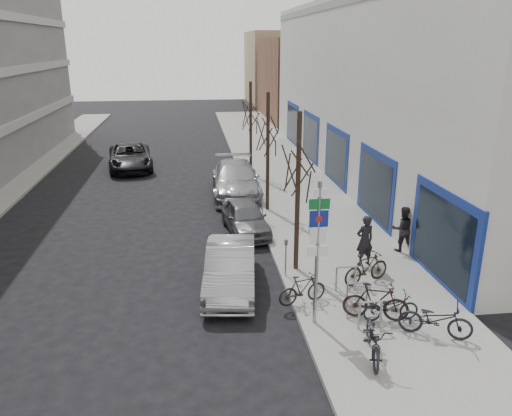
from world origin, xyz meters
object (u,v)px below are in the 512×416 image
object	(u,v)px
parked_car_mid	(245,217)
lane_car	(130,157)
bike_mid_curb	(391,305)
bike_mid_inner	(302,289)
pedestrian_near	(365,240)
bike_near_left	(374,335)
tree_mid	(268,124)
meter_back	(248,173)
parked_car_front	(230,268)
bike_rack	(357,292)
tree_far	(251,107)
parked_car_back	(236,180)
meter_front	(286,254)
meter_mid	(262,204)
bike_far_inner	(366,268)
bike_near_right	(376,301)
highway_sign_pole	(318,245)
tree_near	(299,155)
pedestrian_far	(402,229)
bike_far_curb	(436,316)

from	to	relation	value
parked_car_mid	lane_car	xyz separation A→B (m)	(-5.94, 12.01, 0.10)
bike_mid_curb	bike_mid_inner	distance (m)	2.55
pedestrian_near	bike_near_left	bearing A→B (deg)	60.79
tree_mid	parked_car_mid	bearing A→B (deg)	-117.79
meter_back	lane_car	bearing A→B (deg)	140.83
parked_car_front	parked_car_mid	xyz separation A→B (m)	(1.01, 4.94, -0.06)
bike_rack	parked_car_front	xyz separation A→B (m)	(-3.52, 1.99, 0.06)
bike_rack	bike_near_left	size ratio (longest dim) A/B	1.17
tree_mid	parked_car_front	size ratio (longest dim) A/B	1.25
tree_mid	parked_car_front	xyz separation A→B (m)	(-2.32, -7.41, -3.38)
tree_far	parked_car_back	world-z (taller)	tree_far
tree_far	meter_front	xyz separation A→B (m)	(-0.45, -13.50, -3.19)
meter_mid	bike_far_inner	distance (m)	6.84
tree_far	bike_near_right	world-z (taller)	tree_far
tree_far	pedestrian_near	size ratio (longest dim) A/B	3.04
meter_back	bike_rack	bearing A→B (deg)	-82.98
highway_sign_pole	bike_mid_curb	world-z (taller)	highway_sign_pole
meter_mid	bike_near_right	distance (m)	8.79
meter_mid	meter_back	world-z (taller)	same
parked_car_mid	pedestrian_near	xyz separation A→B (m)	(3.70, -4.04, 0.39)
bike_mid_inner	tree_far	bearing A→B (deg)	-16.48
meter_mid	bike_rack	bearing A→B (deg)	-78.20
tree_near	pedestrian_near	distance (m)	3.88
bike_near_left	lane_car	world-z (taller)	lane_car
highway_sign_pole	bike_near_right	xyz separation A→B (m)	(1.71, -0.05, -1.75)
bike_mid_inner	pedestrian_far	size ratio (longest dim) A/B	0.89
bike_far_curb	parked_car_front	bearing A→B (deg)	79.27
bike_rack	tree_far	distance (m)	16.31
highway_sign_pole	bike_mid_inner	xyz separation A→B (m)	(-0.11, 1.09, -1.84)
bike_near_right	parked_car_back	world-z (taller)	parked_car_back
meter_mid	parked_car_back	bearing A→B (deg)	99.88
bike_far_curb	parked_car_front	distance (m)	6.26
meter_front	bike_mid_inner	size ratio (longest dim) A/B	0.82
tree_mid	bike_mid_curb	bearing A→B (deg)	-79.30
bike_near_right	pedestrian_far	distance (m)	5.32
parked_car_front	pedestrian_far	bearing A→B (deg)	23.33
meter_mid	lane_car	xyz separation A→B (m)	(-6.80, 11.04, -0.15)
tree_near	tree_mid	world-z (taller)	same
bike_far_curb	bike_mid_inner	bearing A→B (deg)	80.05
bike_near_left	parked_car_front	bearing A→B (deg)	138.25
bike_far_inner	highway_sign_pole	bearing A→B (deg)	112.88
tree_mid	parked_car_mid	size ratio (longest dim) A/B	1.41
bike_far_curb	parked_car_mid	distance (m)	9.51
pedestrian_far	bike_near_left	bearing A→B (deg)	67.56
bike_mid_inner	parked_car_back	xyz separation A→B (m)	(-0.91, 11.82, 0.23)
meter_front	lane_car	xyz separation A→B (m)	(-6.80, 16.54, -0.15)
lane_car	meter_back	bearing A→B (deg)	-46.77
meter_back	parked_car_front	size ratio (longest dim) A/B	0.29
highway_sign_pole	tree_far	size ratio (longest dim) A/B	0.76
bike_far_inner	parked_car_back	bearing A→B (deg)	-4.45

